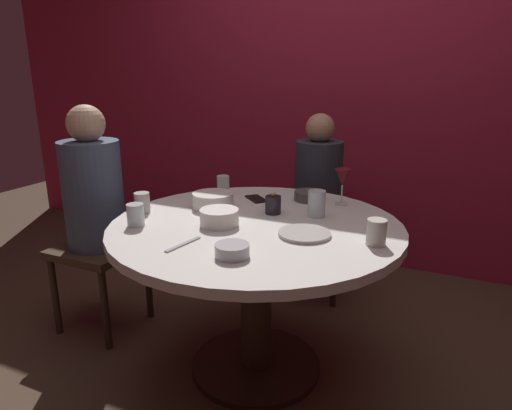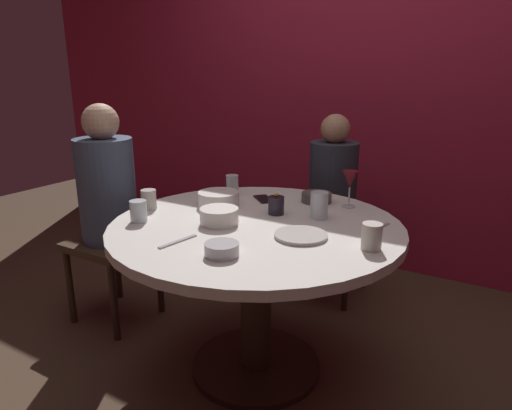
# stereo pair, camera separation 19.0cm
# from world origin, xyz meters

# --- Properties ---
(ground_plane) EXTENTS (8.00, 8.00, 0.00)m
(ground_plane) POSITION_xyz_m (0.00, 0.00, 0.00)
(ground_plane) COLOR #4C3828
(back_wall) EXTENTS (6.00, 0.10, 2.60)m
(back_wall) POSITION_xyz_m (0.00, 1.52, 1.30)
(back_wall) COLOR maroon
(back_wall) RESTS_ON ground
(dining_table) EXTENTS (1.25, 1.25, 0.72)m
(dining_table) POSITION_xyz_m (0.00, 0.00, 0.56)
(dining_table) COLOR silver
(dining_table) RESTS_ON ground
(seated_diner_left) EXTENTS (0.40, 0.40, 1.19)m
(seated_diner_left) POSITION_xyz_m (-0.91, 0.00, 0.73)
(seated_diner_left) COLOR #3F2D1E
(seated_diner_left) RESTS_ON ground
(seated_diner_back) EXTENTS (0.40, 0.40, 1.11)m
(seated_diner_back) POSITION_xyz_m (0.00, 0.89, 0.69)
(seated_diner_back) COLOR #3F2D1E
(seated_diner_back) RESTS_ON ground
(candle_holder) EXTENTS (0.07, 0.07, 0.10)m
(candle_holder) POSITION_xyz_m (0.01, 0.15, 0.76)
(candle_holder) COLOR black
(candle_holder) RESTS_ON dining_table
(wine_glass) EXTENTS (0.08, 0.08, 0.18)m
(wine_glass) POSITION_xyz_m (0.26, 0.43, 0.85)
(wine_glass) COLOR silver
(wine_glass) RESTS_ON dining_table
(dinner_plate) EXTENTS (0.21, 0.21, 0.01)m
(dinner_plate) POSITION_xyz_m (0.24, -0.06, 0.73)
(dinner_plate) COLOR #B2ADA3
(dinner_plate) RESTS_ON dining_table
(cell_phone) EXTENTS (0.15, 0.15, 0.01)m
(cell_phone) POSITION_xyz_m (-0.15, 0.33, 0.73)
(cell_phone) COLOR black
(cell_phone) RESTS_ON dining_table
(bowl_serving_large) EXTENTS (0.12, 0.12, 0.05)m
(bowl_serving_large) POSITION_xyz_m (0.08, -0.37, 0.75)
(bowl_serving_large) COLOR #B7B7BC
(bowl_serving_large) RESTS_ON dining_table
(bowl_salad_center) EXTENTS (0.20, 0.20, 0.07)m
(bowl_salad_center) POSITION_xyz_m (-0.28, 0.12, 0.76)
(bowl_salad_center) COLOR silver
(bowl_salad_center) RESTS_ON dining_table
(bowl_small_white) EXTENTS (0.16, 0.16, 0.07)m
(bowl_small_white) POSITION_xyz_m (-0.13, -0.09, 0.76)
(bowl_small_white) COLOR silver
(bowl_small_white) RESTS_ON dining_table
(bowl_sauce_side) EXTENTS (0.15, 0.15, 0.05)m
(bowl_sauce_side) POSITION_xyz_m (0.09, 0.43, 0.75)
(bowl_sauce_side) COLOR #4C4742
(bowl_sauce_side) RESTS_ON dining_table
(cup_near_candle) EXTENTS (0.08, 0.08, 0.12)m
(cup_near_candle) POSITION_xyz_m (0.21, 0.20, 0.78)
(cup_near_candle) COLOR silver
(cup_near_candle) RESTS_ON dining_table
(cup_by_left_diner) EXTENTS (0.07, 0.07, 0.09)m
(cup_by_left_diner) POSITION_xyz_m (-0.54, -0.08, 0.77)
(cup_by_left_diner) COLOR #B2ADA3
(cup_by_left_diner) RESTS_ON dining_table
(cup_by_right_diner) EXTENTS (0.06, 0.06, 0.11)m
(cup_by_right_diner) POSITION_xyz_m (-0.34, 0.33, 0.77)
(cup_by_right_diner) COLOR silver
(cup_by_right_diner) RESTS_ON dining_table
(cup_center_front) EXTENTS (0.07, 0.07, 0.10)m
(cup_center_front) POSITION_xyz_m (0.51, -0.04, 0.77)
(cup_center_front) COLOR beige
(cup_center_front) RESTS_ON dining_table
(cup_far_edge) EXTENTS (0.07, 0.07, 0.09)m
(cup_far_edge) POSITION_xyz_m (-0.45, -0.24, 0.77)
(cup_far_edge) COLOR silver
(cup_far_edge) RESTS_ON dining_table
(fork_near_plate) EXTENTS (0.05, 0.18, 0.01)m
(fork_near_plate) POSITION_xyz_m (-0.14, -0.35, 0.73)
(fork_near_plate) COLOR #B7B7BC
(fork_near_plate) RESTS_ON dining_table
(knife_near_plate) EXTENTS (0.06, 0.18, 0.01)m
(knife_near_plate) POSITION_xyz_m (0.47, 0.19, 0.73)
(knife_near_plate) COLOR #B7B7BC
(knife_near_plate) RESTS_ON dining_table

